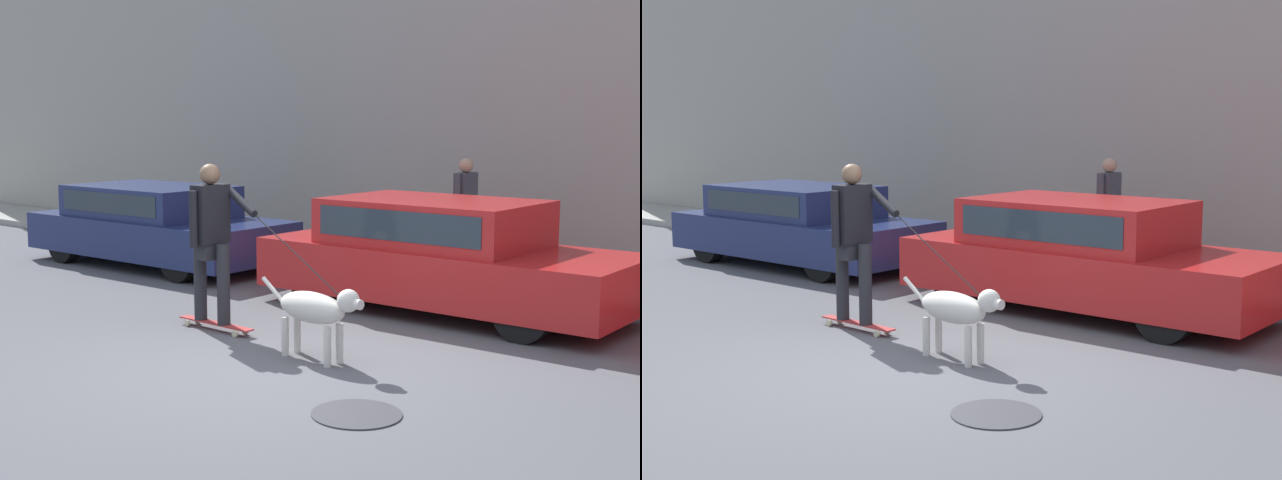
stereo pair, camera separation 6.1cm
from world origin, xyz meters
The scene contains 10 objects.
ground_plane centered at (0.00, 0.00, 0.00)m, with size 36.00×36.00×0.00m, color #545459.
back_wall centered at (0.00, 6.17, 2.98)m, with size 32.00×0.30×5.96m.
sidewalk_curb centered at (0.00, 5.07, 0.06)m, with size 30.00×1.85×0.12m.
parked_car_0 centered at (-5.24, 3.01, 0.60)m, with size 4.27×1.88×1.21m.
parked_car_1 centered at (-0.13, 3.01, 0.64)m, with size 4.39×1.82×1.30m.
dog centered at (0.13, 0.43, 0.49)m, with size 1.30×0.35×0.73m.
skateboarder centered at (-1.49, 0.64, 1.01)m, with size 2.50×0.57×1.76m.
pedestrian_with_bag centered at (-0.92, 4.80, 1.00)m, with size 0.20×0.60×1.57m.
manhole_cover centered at (1.35, -0.53, 0.01)m, with size 0.70×0.70×0.01m.
fire_hydrant centered at (-7.50, 3.89, 0.36)m, with size 0.18×0.18×0.69m.
Camera 1 is at (5.33, -5.70, 2.25)m, focal length 50.00 mm.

